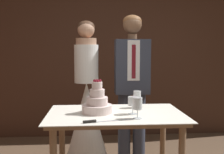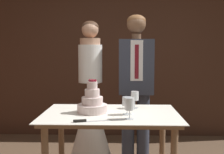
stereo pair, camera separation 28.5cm
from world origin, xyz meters
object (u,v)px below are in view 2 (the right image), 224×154
object	(u,v)px
tiered_cake	(92,103)
wine_glass_middle	(135,97)
wine_glass_far	(127,102)
groom	(136,81)
cake_table	(110,126)
bride	(91,112)
wine_glass_near	(130,104)
cake_knife	(90,121)

from	to	relation	value
tiered_cake	wine_glass_middle	size ratio (longest dim) A/B	1.83
wine_glass_far	groom	xyz separation A→B (m)	(0.13, 0.94, 0.08)
tiered_cake	wine_glass_far	bearing A→B (deg)	-12.36
cake_table	groom	size ratio (longest dim) A/B	0.67
wine_glass_far	bride	xyz separation A→B (m)	(-0.41, 0.94, -0.30)
tiered_cake	wine_glass_near	distance (m)	0.40
cake_knife	groom	distance (m)	1.27
tiered_cake	wine_glass_middle	distance (m)	0.43
tiered_cake	cake_knife	xyz separation A→B (m)	(0.01, -0.31, -0.08)
tiered_cake	cake_knife	bearing A→B (deg)	-88.01
cake_knife	wine_glass_far	world-z (taller)	wine_glass_far
cake_table	tiered_cake	distance (m)	0.26
wine_glass_near	wine_glass_middle	world-z (taller)	wine_glass_near
wine_glass_middle	cake_table	bearing A→B (deg)	-136.33
wine_glass_middle	cake_knife	bearing A→B (deg)	-126.31
cake_table	groom	world-z (taller)	groom
wine_glass_middle	groom	size ratio (longest dim) A/B	0.09
wine_glass_middle	wine_glass_far	bearing A→B (deg)	-106.77
wine_glass_middle	wine_glass_far	xyz separation A→B (m)	(-0.08, -0.26, -0.00)
cake_knife	wine_glass_middle	bearing A→B (deg)	39.00
wine_glass_near	wine_glass_middle	xyz separation A→B (m)	(0.06, 0.42, -0.01)
groom	tiered_cake	bearing A→B (deg)	-116.24
cake_table	wine_glass_far	xyz separation A→B (m)	(0.14, -0.05, 0.22)
cake_table	cake_knife	xyz separation A→B (m)	(-0.15, -0.29, 0.12)
cake_knife	wine_glass_near	bearing A→B (deg)	0.83
cake_table	groom	xyz separation A→B (m)	(0.27, 0.89, 0.30)
tiered_cake	bride	bearing A→B (deg)	97.10
bride	groom	xyz separation A→B (m)	(0.54, -0.00, 0.38)
bride	groom	bearing A→B (deg)	-0.03
bride	cake_table	bearing A→B (deg)	-73.18
wine_glass_far	bride	size ratio (longest dim) A/B	0.09
cake_table	bride	bearing A→B (deg)	106.82
tiered_cake	wine_glass_far	world-z (taller)	tiered_cake
tiered_cake	wine_glass_near	world-z (taller)	tiered_cake
tiered_cake	wine_glass_near	size ratio (longest dim) A/B	1.73
tiered_cake	cake_table	bearing A→B (deg)	-6.49
wine_glass_far	groom	distance (m)	0.95
tiered_cake	groom	world-z (taller)	groom
wine_glass_near	wine_glass_far	distance (m)	0.16
wine_glass_middle	bride	size ratio (longest dim) A/B	0.09
cake_table	groom	bearing A→B (deg)	73.17
wine_glass_middle	bride	distance (m)	0.89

